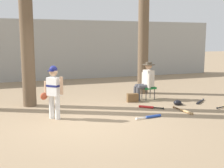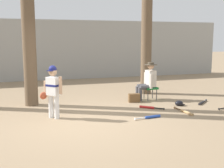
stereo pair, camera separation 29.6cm
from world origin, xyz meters
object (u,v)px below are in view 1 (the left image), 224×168
Objects in this scene: handbag_beside_stool at (133,98)px; young_ballplayer at (53,89)px; bat_red_barrel at (148,107)px; bat_black_composite at (200,102)px; tree_behind_spectator at (143,31)px; folding_stool at (148,88)px; batting_helmet_black at (178,103)px; tree_near_player at (25,5)px; bat_blue_youth at (151,117)px; bat_wood_tan at (185,111)px; seated_spectator at (146,80)px.

young_ballplayer is at bearing -157.35° from handbag_beside_stool.
bat_black_composite is (1.79, 0.07, 0.00)m from bat_red_barrel.
bat_black_composite is at bearing 3.15° from young_ballplayer.
bat_red_barrel is 0.96× the size of bat_black_composite.
folding_stool is (-0.30, -1.03, -1.82)m from tree_behind_spectator.
bat_red_barrel is 2.05× the size of batting_helmet_black.
tree_near_player is at bearing 105.18° from young_ballplayer.
tree_behind_spectator is 2.11m from folding_stool.
handbag_beside_stool is (-0.63, -0.19, -0.23)m from folding_stool.
bat_blue_youth is 1.01m from bat_red_barrel.
young_ballplayer is 3.49m from bat_wood_tan.
bat_black_composite is at bearing -24.06° from handbag_beside_stool.
bat_wood_tan is (0.78, -1.65, -0.10)m from handbag_beside_stool.
handbag_beside_stool is at bearing -163.32° from folding_stool.
young_ballplayer is 1.58× the size of bat_wood_tan.
tree_near_player is 10.93× the size of bat_red_barrel.
bat_red_barrel is at bearing 67.34° from bat_blue_youth.
tree_near_player is 10.53× the size of bat_black_composite.
tree_behind_spectator reaches higher than folding_stool.
bat_red_barrel is at bearing -177.90° from bat_black_composite.
seated_spectator is 3.53× the size of handbag_beside_stool.
seated_spectator is 1.68× the size of bat_blue_youth.
young_ballplayer reaches higher than seated_spectator.
bat_wood_tan and bat_blue_youth have the same top height.
bat_black_composite is 0.80m from batting_helmet_black.
batting_helmet_black reaches higher than bat_wood_tan.
handbag_beside_stool is 0.59× the size of bat_red_barrel.
seated_spectator is at bearing 117.24° from batting_helmet_black.
young_ballplayer is 3.37m from seated_spectator.
young_ballplayer reaches higher than handbag_beside_stool.
bat_wood_tan is at bearing -82.31° from seated_spectator.
bat_blue_youth is (-0.85, -2.02, -0.61)m from seated_spectator.
young_ballplayer reaches higher than bat_red_barrel.
bat_red_barrel is (2.66, 0.18, -0.71)m from young_ballplayer.
bat_black_composite is (1.08, 0.82, 0.00)m from bat_wood_tan.
tree_behind_spectator is 6.02× the size of bat_wood_tan.
young_ballplayer is at bearing -157.88° from seated_spectator.
tree_behind_spectator is 17.66× the size of batting_helmet_black.
tree_behind_spectator is 3.59m from bat_wood_tan.
young_ballplayer is (-3.52, -2.29, -1.44)m from tree_behind_spectator.
bat_red_barrel is at bearing -177.14° from batting_helmet_black.
bat_blue_youth is (-1.09, -0.18, 0.00)m from bat_wood_tan.
seated_spectator reaches higher than folding_stool.
tree_behind_spectator is at bearing 68.62° from seated_spectator.
tree_behind_spectator is at bearing 67.88° from bat_red_barrel.
folding_stool is 0.29m from seated_spectator.
folding_stool reaches higher than batting_helmet_black.
bat_wood_tan is 1.11m from bat_blue_youth.
seated_spectator reaches higher than bat_wood_tan.
batting_helmet_black is at bearing 70.25° from bat_wood_tan.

